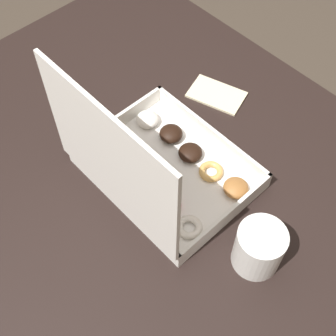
% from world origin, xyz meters
% --- Properties ---
extents(ground_plane, '(8.00, 8.00, 0.00)m').
position_xyz_m(ground_plane, '(0.00, 0.00, 0.00)').
color(ground_plane, '#42382D').
extents(dining_table, '(1.16, 0.97, 0.70)m').
position_xyz_m(dining_table, '(0.00, 0.00, 0.62)').
color(dining_table, black).
rests_on(dining_table, ground_plane).
extents(donut_box, '(0.35, 0.28, 0.33)m').
position_xyz_m(donut_box, '(-0.06, 0.03, 0.77)').
color(donut_box, white).
rests_on(donut_box, dining_table).
extents(coffee_mug, '(0.09, 0.09, 0.11)m').
position_xyz_m(coffee_mug, '(-0.33, -0.00, 0.76)').
color(coffee_mug, white).
rests_on(coffee_mug, dining_table).
extents(paper_napkin, '(0.16, 0.12, 0.01)m').
position_xyz_m(paper_napkin, '(0.02, -0.26, 0.70)').
color(paper_napkin, beige).
rests_on(paper_napkin, dining_table).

